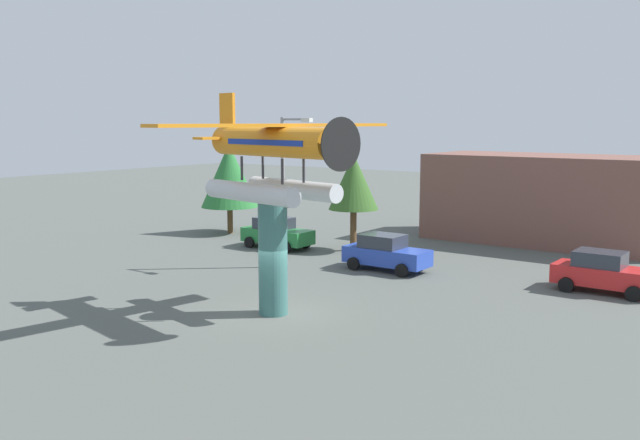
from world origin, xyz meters
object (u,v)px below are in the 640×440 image
(streetlight_primary, at_px, (286,181))
(tree_west, at_px, (229,175))
(car_mid_blue, at_px, (386,253))
(car_far_red, at_px, (604,272))
(display_pedestal, at_px, (273,258))
(car_near_green, at_px, (277,233))
(tree_east, at_px, (354,182))
(storefront_building, at_px, (547,199))
(floatplane_monument, at_px, (274,155))

(streetlight_primary, xyz_separation_m, tree_west, (-9.81, 6.34, -0.58))
(car_mid_blue, height_order, tree_west, tree_west)
(car_far_red, bearing_deg, display_pedestal, -130.16)
(car_near_green, bearing_deg, car_far_red, 0.12)
(display_pedestal, bearing_deg, tree_east, 110.56)
(display_pedestal, xyz_separation_m, streetlight_primary, (-4.91, 6.91, 2.18))
(car_mid_blue, distance_m, tree_east, 6.19)
(display_pedestal, distance_m, streetlight_primary, 8.75)
(car_near_green, height_order, streetlight_primary, streetlight_primary)
(display_pedestal, xyz_separation_m, car_far_red, (9.20, 10.91, -1.29))
(display_pedestal, bearing_deg, streetlight_primary, 125.43)
(car_far_red, relative_size, streetlight_primary, 0.56)
(car_far_red, xyz_separation_m, storefront_building, (-6.19, 11.09, 1.74))
(storefront_building, relative_size, tree_east, 2.53)
(car_far_red, distance_m, tree_west, 24.22)
(floatplane_monument, bearing_deg, car_far_red, 61.80)
(streetlight_primary, bearing_deg, car_mid_blue, 28.94)
(car_far_red, height_order, streetlight_primary, streetlight_primary)
(car_near_green, distance_m, streetlight_primary, 6.56)
(car_mid_blue, bearing_deg, display_pedestal, -86.29)
(car_near_green, relative_size, streetlight_primary, 0.56)
(display_pedestal, xyz_separation_m, tree_west, (-14.73, 13.25, 1.60))
(floatplane_monument, height_order, car_far_red, floatplane_monument)
(car_near_green, distance_m, tree_west, 6.99)
(display_pedestal, distance_m, car_near_green, 14.06)
(car_near_green, bearing_deg, car_mid_blue, -10.87)
(floatplane_monument, xyz_separation_m, streetlight_primary, (-5.04, 6.93, -1.66))
(car_mid_blue, xyz_separation_m, car_far_red, (9.80, 1.62, 0.00))
(display_pedestal, height_order, car_far_red, display_pedestal)
(car_near_green, xyz_separation_m, tree_east, (4.05, 1.87, 2.99))
(streetlight_primary, bearing_deg, car_far_red, 15.83)
(car_mid_blue, bearing_deg, storefront_building, 74.12)
(car_mid_blue, bearing_deg, floatplane_monument, -85.52)
(car_mid_blue, bearing_deg, tree_east, 140.44)
(car_mid_blue, distance_m, storefront_building, 13.33)
(car_mid_blue, relative_size, tree_west, 0.72)
(car_mid_blue, distance_m, tree_west, 14.95)
(car_mid_blue, distance_m, streetlight_primary, 6.03)
(storefront_building, distance_m, tree_west, 19.81)
(streetlight_primary, relative_size, tree_west, 1.28)
(display_pedestal, bearing_deg, car_mid_blue, 93.71)
(floatplane_monument, xyz_separation_m, car_far_red, (9.07, 10.93, -5.13))
(tree_west, height_order, tree_east, tree_west)
(car_near_green, distance_m, car_far_red, 18.03)
(display_pedestal, height_order, tree_west, tree_west)
(car_near_green, xyz_separation_m, streetlight_primary, (3.92, -3.96, 3.47))
(floatplane_monument, distance_m, tree_west, 20.05)
(car_far_red, relative_size, tree_west, 0.72)
(tree_east, bearing_deg, storefront_building, 49.91)
(car_far_red, bearing_deg, streetlight_primary, -164.17)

